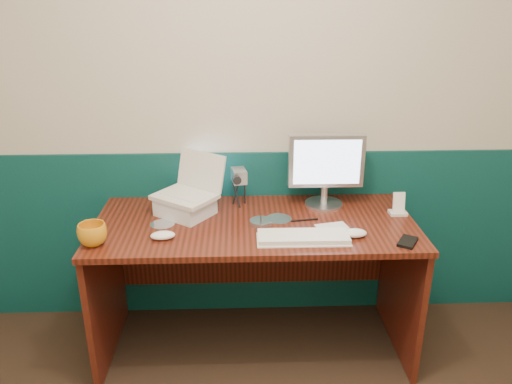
{
  "coord_description": "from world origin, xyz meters",
  "views": [
    {
      "loc": [
        -0.06,
        -0.88,
        1.81
      ],
      "look_at": [
        0.02,
        1.23,
        0.97
      ],
      "focal_mm": 35.0,
      "sensor_mm": 36.0,
      "label": 1
    }
  ],
  "objects_px": {
    "keyboard": "(303,238)",
    "mug": "(92,234)",
    "camcorder": "(239,187)",
    "monitor": "(325,171)",
    "desk": "(255,286)",
    "laptop": "(183,176)"
  },
  "relations": [
    {
      "from": "laptop",
      "to": "mug",
      "type": "bearing_deg",
      "value": -104.21
    },
    {
      "from": "monitor",
      "to": "camcorder",
      "type": "distance_m",
      "value": 0.46
    },
    {
      "from": "desk",
      "to": "mug",
      "type": "relative_size",
      "value": 12.21
    },
    {
      "from": "camcorder",
      "to": "keyboard",
      "type": "bearing_deg",
      "value": -65.61
    },
    {
      "from": "monitor",
      "to": "desk",
      "type": "bearing_deg",
      "value": -152.55
    },
    {
      "from": "monitor",
      "to": "laptop",
      "type": "bearing_deg",
      "value": -172.69
    },
    {
      "from": "keyboard",
      "to": "mug",
      "type": "height_order",
      "value": "mug"
    },
    {
      "from": "desk",
      "to": "camcorder",
      "type": "relative_size",
      "value": 7.7
    },
    {
      "from": "desk",
      "to": "laptop",
      "type": "bearing_deg",
      "value": 163.74
    },
    {
      "from": "desk",
      "to": "keyboard",
      "type": "height_order",
      "value": "keyboard"
    },
    {
      "from": "laptop",
      "to": "monitor",
      "type": "height_order",
      "value": "monitor"
    },
    {
      "from": "mug",
      "to": "camcorder",
      "type": "distance_m",
      "value": 0.8
    },
    {
      "from": "laptop",
      "to": "camcorder",
      "type": "relative_size",
      "value": 1.4
    },
    {
      "from": "desk",
      "to": "camcorder",
      "type": "xyz_separation_m",
      "value": [
        -0.08,
        0.22,
        0.48
      ]
    },
    {
      "from": "mug",
      "to": "keyboard",
      "type": "bearing_deg",
      "value": 0.54
    },
    {
      "from": "mug",
      "to": "desk",
      "type": "bearing_deg",
      "value": 16.32
    },
    {
      "from": "monitor",
      "to": "mug",
      "type": "bearing_deg",
      "value": -159.51
    },
    {
      "from": "camcorder",
      "to": "monitor",
      "type": "bearing_deg",
      "value": -13.48
    },
    {
      "from": "keyboard",
      "to": "camcorder",
      "type": "relative_size",
      "value": 2.01
    },
    {
      "from": "keyboard",
      "to": "camcorder",
      "type": "xyz_separation_m",
      "value": [
        -0.29,
        0.43,
        0.09
      ]
    },
    {
      "from": "laptop",
      "to": "mug",
      "type": "xyz_separation_m",
      "value": [
        -0.39,
        -0.32,
        -0.16
      ]
    },
    {
      "from": "monitor",
      "to": "keyboard",
      "type": "height_order",
      "value": "monitor"
    }
  ]
}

